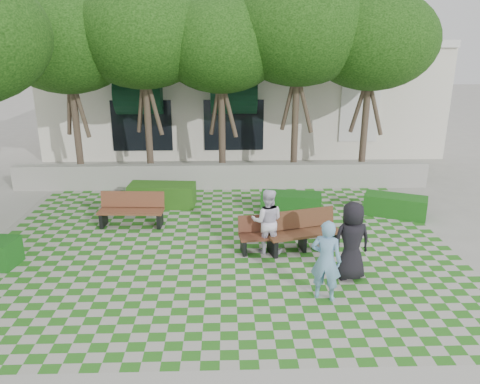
{
  "coord_description": "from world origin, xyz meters",
  "views": [
    {
      "loc": [
        0.14,
        -10.13,
        5.26
      ],
      "look_at": [
        0.5,
        1.5,
        1.4
      ],
      "focal_mm": 35.0,
      "sensor_mm": 36.0,
      "label": 1
    }
  ],
  "objects_px": {
    "bench_west": "(132,210)",
    "bench_east": "(302,232)",
    "hedge_midright": "(291,203)",
    "person_white": "(267,221)",
    "hedge_east": "(395,206)",
    "bench_mid": "(273,234)",
    "person_dark": "(351,241)",
    "hedge_midleft": "(162,195)",
    "person_blue": "(326,260)"
  },
  "relations": [
    {
      "from": "bench_west",
      "to": "bench_east",
      "type": "bearing_deg",
      "value": -17.34
    },
    {
      "from": "hedge_midright",
      "to": "person_white",
      "type": "distance_m",
      "value": 2.96
    },
    {
      "from": "hedge_east",
      "to": "person_white",
      "type": "relative_size",
      "value": 1.09
    },
    {
      "from": "bench_east",
      "to": "bench_mid",
      "type": "distance_m",
      "value": 0.78
    },
    {
      "from": "person_dark",
      "to": "person_white",
      "type": "xyz_separation_m",
      "value": [
        -1.77,
        1.44,
        -0.07
      ]
    },
    {
      "from": "hedge_midright",
      "to": "hedge_midleft",
      "type": "height_order",
      "value": "hedge_midleft"
    },
    {
      "from": "bench_east",
      "to": "hedge_east",
      "type": "relative_size",
      "value": 1.1
    },
    {
      "from": "bench_west",
      "to": "hedge_midright",
      "type": "bearing_deg",
      "value": 13.24
    },
    {
      "from": "bench_east",
      "to": "person_white",
      "type": "bearing_deg",
      "value": 172.06
    },
    {
      "from": "bench_east",
      "to": "bench_mid",
      "type": "xyz_separation_m",
      "value": [
        -0.77,
        -0.04,
        -0.04
      ]
    },
    {
      "from": "hedge_midright",
      "to": "person_blue",
      "type": "distance_m",
      "value": 5.08
    },
    {
      "from": "person_blue",
      "to": "bench_west",
      "type": "bearing_deg",
      "value": -18.94
    },
    {
      "from": "hedge_midright",
      "to": "hedge_midleft",
      "type": "xyz_separation_m",
      "value": [
        -4.11,
        0.8,
        0.05
      ]
    },
    {
      "from": "hedge_east",
      "to": "hedge_midright",
      "type": "distance_m",
      "value": 3.2
    },
    {
      "from": "bench_east",
      "to": "hedge_east",
      "type": "bearing_deg",
      "value": 19.67
    },
    {
      "from": "hedge_midright",
      "to": "person_white",
      "type": "height_order",
      "value": "person_white"
    },
    {
      "from": "bench_east",
      "to": "person_white",
      "type": "xyz_separation_m",
      "value": [
        -0.93,
        -0.13,
        0.36
      ]
    },
    {
      "from": "bench_east",
      "to": "bench_west",
      "type": "relative_size",
      "value": 1.07
    },
    {
      "from": "hedge_midright",
      "to": "hedge_midleft",
      "type": "relative_size",
      "value": 0.88
    },
    {
      "from": "bench_mid",
      "to": "person_blue",
      "type": "xyz_separation_m",
      "value": [
        0.86,
        -2.39,
        0.44
      ]
    },
    {
      "from": "bench_west",
      "to": "hedge_midleft",
      "type": "relative_size",
      "value": 0.89
    },
    {
      "from": "bench_mid",
      "to": "bench_west",
      "type": "relative_size",
      "value": 0.95
    },
    {
      "from": "bench_mid",
      "to": "hedge_midright",
      "type": "bearing_deg",
      "value": 66.02
    },
    {
      "from": "bench_mid",
      "to": "person_dark",
      "type": "relative_size",
      "value": 0.99
    },
    {
      "from": "bench_mid",
      "to": "person_dark",
      "type": "height_order",
      "value": "person_dark"
    },
    {
      "from": "hedge_east",
      "to": "person_white",
      "type": "height_order",
      "value": "person_white"
    },
    {
      "from": "person_blue",
      "to": "bench_east",
      "type": "bearing_deg",
      "value": -65.8
    },
    {
      "from": "person_dark",
      "to": "person_white",
      "type": "bearing_deg",
      "value": -48.48
    },
    {
      "from": "bench_mid",
      "to": "hedge_midleft",
      "type": "distance_m",
      "value": 4.76
    },
    {
      "from": "bench_east",
      "to": "person_blue",
      "type": "relative_size",
      "value": 1.15
    },
    {
      "from": "bench_west",
      "to": "hedge_midright",
      "type": "height_order",
      "value": "bench_west"
    },
    {
      "from": "hedge_midright",
      "to": "person_dark",
      "type": "xyz_separation_m",
      "value": [
        0.78,
        -4.18,
        0.59
      ]
    },
    {
      "from": "hedge_midright",
      "to": "hedge_midleft",
      "type": "bearing_deg",
      "value": 168.94
    },
    {
      "from": "bench_east",
      "to": "person_blue",
      "type": "bearing_deg",
      "value": -103.69
    },
    {
      "from": "bench_east",
      "to": "bench_west",
      "type": "height_order",
      "value": "bench_east"
    },
    {
      "from": "hedge_midright",
      "to": "person_blue",
      "type": "height_order",
      "value": "person_blue"
    },
    {
      "from": "bench_west",
      "to": "hedge_midright",
      "type": "xyz_separation_m",
      "value": [
        4.78,
        0.85,
        -0.15
      ]
    },
    {
      "from": "hedge_east",
      "to": "person_dark",
      "type": "xyz_separation_m",
      "value": [
        -2.41,
        -3.87,
        0.59
      ]
    },
    {
      "from": "person_white",
      "to": "hedge_midright",
      "type": "bearing_deg",
      "value": -103.89
    },
    {
      "from": "hedge_midleft",
      "to": "bench_east",
      "type": "bearing_deg",
      "value": -40.17
    },
    {
      "from": "hedge_east",
      "to": "person_blue",
      "type": "relative_size",
      "value": 1.04
    },
    {
      "from": "bench_east",
      "to": "person_white",
      "type": "distance_m",
      "value": 1.01
    },
    {
      "from": "hedge_east",
      "to": "person_blue",
      "type": "height_order",
      "value": "person_blue"
    },
    {
      "from": "hedge_east",
      "to": "hedge_midleft",
      "type": "distance_m",
      "value": 7.38
    },
    {
      "from": "person_blue",
      "to": "person_dark",
      "type": "relative_size",
      "value": 0.96
    },
    {
      "from": "person_dark",
      "to": "person_blue",
      "type": "bearing_deg",
      "value": 39.66
    },
    {
      "from": "bench_mid",
      "to": "hedge_east",
      "type": "relative_size",
      "value": 0.98
    },
    {
      "from": "hedge_midright",
      "to": "bench_mid",
      "type": "bearing_deg",
      "value": -107.37
    },
    {
      "from": "bench_east",
      "to": "hedge_midright",
      "type": "distance_m",
      "value": 2.62
    },
    {
      "from": "bench_east",
      "to": "person_blue",
      "type": "xyz_separation_m",
      "value": [
        0.09,
        -2.43,
        0.4
      ]
    }
  ]
}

